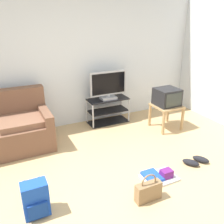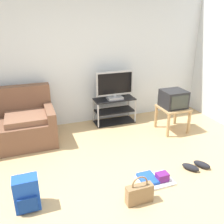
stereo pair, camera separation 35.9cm
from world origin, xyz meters
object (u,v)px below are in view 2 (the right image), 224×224
at_px(flat_tv, 115,86).
at_px(side_table, 173,111).
at_px(sneakers_pair, 196,166).
at_px(tv_stand, 114,110).
at_px(floor_tray, 155,179).
at_px(crt_tv, 173,99).
at_px(handbag, 139,193).
at_px(backpack, 27,194).

distance_m(flat_tv, side_table, 1.23).
bearing_deg(side_table, flat_tv, 141.58).
bearing_deg(flat_tv, sneakers_pair, -74.56).
height_order(tv_stand, flat_tv, flat_tv).
height_order(sneakers_pair, floor_tray, floor_tray).
height_order(tv_stand, side_table, tv_stand).
bearing_deg(floor_tray, crt_tv, 50.38).
distance_m(tv_stand, floor_tray, 2.07).
distance_m(side_table, handbag, 2.18).
height_order(side_table, sneakers_pair, side_table).
bearing_deg(handbag, crt_tv, 47.56).
xyz_separation_m(backpack, floor_tray, (1.63, -0.08, -0.16)).
bearing_deg(side_table, backpack, -155.78).
bearing_deg(handbag, flat_tv, 76.56).
height_order(crt_tv, handbag, crt_tv).
distance_m(side_table, floor_tray, 1.74).
relative_size(side_table, sneakers_pair, 1.19).
bearing_deg(crt_tv, floor_tray, -129.62).
bearing_deg(crt_tv, side_table, -90.00).
distance_m(backpack, sneakers_pair, 2.36).
bearing_deg(tv_stand, flat_tv, -90.00).
bearing_deg(backpack, flat_tv, 32.13).
bearing_deg(handbag, side_table, 47.27).
distance_m(flat_tv, backpack, 2.73).
distance_m(side_table, backpack, 3.00).
height_order(side_table, floor_tray, side_table).
relative_size(side_table, crt_tv, 1.18).
xyz_separation_m(flat_tv, backpack, (-1.81, -1.95, -0.59)).
relative_size(flat_tv, floor_tray, 1.64).
xyz_separation_m(crt_tv, floor_tray, (-1.10, -1.32, -0.60)).
distance_m(handbag, sneakers_pair, 1.15).
bearing_deg(tv_stand, crt_tv, -38.67).
bearing_deg(handbag, tv_stand, 76.69).
relative_size(side_table, floor_tray, 1.10).
bearing_deg(tv_stand, floor_tray, -95.10).
bearing_deg(backpack, side_table, 9.27).
bearing_deg(backpack, crt_tv, 9.55).
xyz_separation_m(handbag, sneakers_pair, (1.10, 0.34, -0.09)).
bearing_deg(flat_tv, handbag, -103.44).
distance_m(sneakers_pair, floor_tray, 0.73).
bearing_deg(floor_tray, handbag, -142.99).
bearing_deg(floor_tray, backpack, 177.13).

